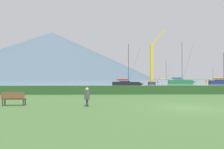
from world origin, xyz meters
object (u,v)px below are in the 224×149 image
Objects in this scene: sailboat_slip_3 at (212,81)px; dock_crane at (152,67)px; sailboat_slip_0 at (222,82)px; sailboat_slip_1 at (165,81)px; sailboat_slip_2 at (127,83)px; sailboat_slip_5 at (180,81)px; person_seated_viewer at (87,96)px; park_bench_near_path at (14,98)px.

dock_crane is at bearing -125.32° from sailboat_slip_3.
sailboat_slip_1 is (-11.85, 23.63, -0.10)m from sailboat_slip_0.
sailboat_slip_1 is 45.67m from sailboat_slip_2.
sailboat_slip_3 is at bearing 62.05° from sailboat_slip_5.
dock_crane is (-11.64, -7.76, 4.49)m from sailboat_slip_5.
sailboat_slip_3 is at bearing 29.14° from sailboat_slip_1.
sailboat_slip_2 reaches higher than sailboat_slip_1.
sailboat_slip_5 is 11.51× the size of person_seated_viewer.
sailboat_slip_1 is 1.30× the size of sailboat_slip_3.
sailboat_slip_1 is at bearing 101.99° from sailboat_slip_5.
sailboat_slip_3 is at bearing 45.12° from dock_crane.
sailboat_slip_1 is 19.51m from sailboat_slip_5.
sailboat_slip_1 is at bearing 74.72° from sailboat_slip_2.
sailboat_slip_5 is at bearing -121.66° from sailboat_slip_3.
sailboat_slip_2 reaches higher than park_bench_near_path.
sailboat_slip_2 is 0.71× the size of sailboat_slip_5.
sailboat_slip_3 is 104.29m from person_seated_viewer.
park_bench_near_path is at bearing 166.99° from person_seated_viewer.
sailboat_slip_1 reaches higher than sailboat_slip_3.
sailboat_slip_1 is at bearing 66.12° from dock_crane.
dock_crane is (-12.07, -27.27, 4.66)m from sailboat_slip_1.
sailboat_slip_0 is 1.08× the size of sailboat_slip_1.
dock_crane is (-40.18, -40.35, 4.75)m from sailboat_slip_3.
person_seated_viewer is (-39.28, -51.56, -0.04)m from sailboat_slip_0.
park_bench_near_path is at bearing -120.87° from sailboat_slip_0.
sailboat_slip_5 is at bearing -87.08° from sailboat_slip_1.
sailboat_slip_5 is 63.85m from park_bench_near_path.
sailboat_slip_3 is 43.32m from sailboat_slip_5.
park_bench_near_path is (-32.43, -74.76, -0.09)m from sailboat_slip_1.
sailboat_slip_2 is 35.31m from person_seated_viewer.
dock_crane is (9.18, 13.16, 4.66)m from sailboat_slip_2.
dock_crane reaches higher than sailboat_slip_5.
sailboat_slip_2 is 8.14× the size of person_seated_viewer.
sailboat_slip_5 is 0.85× the size of dock_crane.
sailboat_slip_2 is at bearing -121.60° from sailboat_slip_5.
sailboat_slip_3 reaches higher than park_bench_near_path.
sailboat_slip_5 reaches higher than person_seated_viewer.
person_seated_viewer is (-27.43, -75.19, 0.06)m from sailboat_slip_1.
park_bench_near_path is (-44.28, -51.13, -0.20)m from sailboat_slip_0.
sailboat_slip_5 is 61.88m from person_seated_viewer.
person_seated_viewer is at bearing -107.77° from dock_crane.
sailboat_slip_1 is at bearing -145.49° from sailboat_slip_3.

